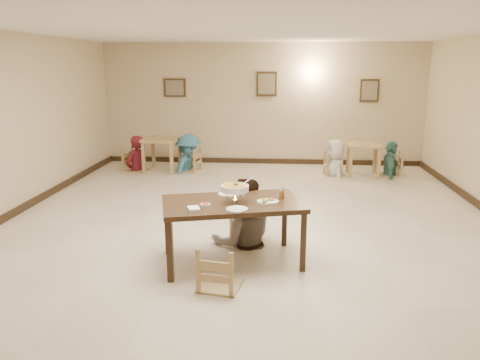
# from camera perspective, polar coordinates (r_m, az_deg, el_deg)

# --- Properties ---
(floor) EXTENTS (10.00, 10.00, 0.00)m
(floor) POSITION_cam_1_polar(r_m,az_deg,el_deg) (7.24, 1.16, -6.03)
(floor) COLOR beige
(floor) RESTS_ON ground
(ceiling) EXTENTS (10.00, 10.00, 0.00)m
(ceiling) POSITION_cam_1_polar(r_m,az_deg,el_deg) (6.83, 1.29, 18.38)
(ceiling) COLOR white
(ceiling) RESTS_ON wall_back
(wall_back) EXTENTS (10.00, 0.00, 10.00)m
(wall_back) POSITION_cam_1_polar(r_m,az_deg,el_deg) (11.84, 2.74, 9.20)
(wall_back) COLOR beige
(wall_back) RESTS_ON floor
(wall_front) EXTENTS (10.00, 0.00, 10.00)m
(wall_front) POSITION_cam_1_polar(r_m,az_deg,el_deg) (2.08, -7.58, -13.96)
(wall_front) COLOR beige
(wall_front) RESTS_ON floor
(baseboard_back) EXTENTS (8.00, 0.06, 0.12)m
(baseboard_back) POSITION_cam_1_polar(r_m,az_deg,el_deg) (12.01, 2.66, 2.33)
(baseboard_back) COLOR black
(baseboard_back) RESTS_ON floor
(baseboard_left) EXTENTS (0.06, 10.00, 0.12)m
(baseboard_left) POSITION_cam_1_polar(r_m,az_deg,el_deg) (8.44, -26.93, -4.24)
(baseboard_left) COLOR black
(baseboard_left) RESTS_ON floor
(picture_a) EXTENTS (0.55, 0.04, 0.45)m
(picture_a) POSITION_cam_1_polar(r_m,az_deg,el_deg) (12.05, -7.96, 11.08)
(picture_a) COLOR #362713
(picture_a) RESTS_ON wall_back
(picture_b) EXTENTS (0.50, 0.04, 0.60)m
(picture_b) POSITION_cam_1_polar(r_m,az_deg,el_deg) (11.76, 3.26, 11.61)
(picture_b) COLOR #362713
(picture_b) RESTS_ON wall_back
(picture_c) EXTENTS (0.45, 0.04, 0.55)m
(picture_c) POSITION_cam_1_polar(r_m,az_deg,el_deg) (11.97, 15.51, 10.45)
(picture_c) COLOR #362713
(picture_c) RESTS_ON wall_back
(wall_sconce) EXTENTS (0.16, 0.05, 0.22)m
(wall_sconce) POSITION_cam_1_polar(r_m,az_deg,el_deg) (11.78, 8.77, 12.93)
(wall_sconce) COLOR #FFD88C
(wall_sconce) RESTS_ON wall_back
(main_table) EXTENTS (1.91, 1.38, 0.81)m
(main_table) POSITION_cam_1_polar(r_m,az_deg,el_deg) (5.85, -0.94, -3.42)
(main_table) COLOR #362213
(main_table) RESTS_ON floor
(chair_far) EXTENTS (0.41, 0.41, 0.88)m
(chair_far) POSITION_cam_1_polar(r_m,az_deg,el_deg) (6.67, 0.52, -3.83)
(chair_far) COLOR tan
(chair_far) RESTS_ON floor
(chair_near) EXTENTS (0.46, 0.46, 0.97)m
(chair_near) POSITION_cam_1_polar(r_m,az_deg,el_deg) (5.28, -2.47, -8.16)
(chair_near) COLOR tan
(chair_near) RESTS_ON floor
(main_diner) EXTENTS (1.06, 0.91, 1.88)m
(main_diner) POSITION_cam_1_polar(r_m,az_deg,el_deg) (6.44, 0.38, 0.19)
(main_diner) COLOR gray
(main_diner) RESTS_ON floor
(curry_warmer) EXTENTS (0.38, 0.34, 0.31)m
(curry_warmer) POSITION_cam_1_polar(r_m,az_deg,el_deg) (5.74, -0.63, -1.03)
(curry_warmer) COLOR silver
(curry_warmer) RESTS_ON main_table
(rice_plate_far) EXTENTS (0.28, 0.28, 0.06)m
(rice_plate_far) POSITION_cam_1_polar(r_m,az_deg,el_deg) (6.12, -1.39, -1.72)
(rice_plate_far) COLOR white
(rice_plate_far) RESTS_ON main_table
(rice_plate_near) EXTENTS (0.26, 0.26, 0.06)m
(rice_plate_near) POSITION_cam_1_polar(r_m,az_deg,el_deg) (5.49, -0.38, -3.55)
(rice_plate_near) COLOR white
(rice_plate_near) RESTS_ON main_table
(fried_plate) EXTENTS (0.28, 0.28, 0.06)m
(fried_plate) POSITION_cam_1_polar(r_m,az_deg,el_deg) (5.79, 3.40, -2.59)
(fried_plate) COLOR white
(fried_plate) RESTS_ON main_table
(chili_dish) EXTENTS (0.12, 0.12, 0.03)m
(chili_dish) POSITION_cam_1_polar(r_m,az_deg,el_deg) (5.70, -4.25, -2.96)
(chili_dish) COLOR white
(chili_dish) RESTS_ON main_table
(napkin_cutlery) EXTENTS (0.21, 0.28, 0.03)m
(napkin_cutlery) POSITION_cam_1_polar(r_m,az_deg,el_deg) (5.52, -5.64, -3.50)
(napkin_cutlery) COLOR white
(napkin_cutlery) RESTS_ON main_table
(drink_glass) EXTENTS (0.07, 0.07, 0.14)m
(drink_glass) POSITION_cam_1_polar(r_m,az_deg,el_deg) (5.97, 5.08, -1.65)
(drink_glass) COLOR white
(drink_glass) RESTS_ON main_table
(bg_table_left) EXTENTS (0.85, 0.85, 0.79)m
(bg_table_left) POSITION_cam_1_polar(r_m,az_deg,el_deg) (11.16, -9.52, 4.36)
(bg_table_left) COLOR tan
(bg_table_left) RESTS_ON floor
(bg_table_right) EXTENTS (0.77, 0.77, 0.73)m
(bg_table_right) POSITION_cam_1_polar(r_m,az_deg,el_deg) (10.95, 14.85, 3.58)
(bg_table_right) COLOR tan
(bg_table_right) RESTS_ON floor
(bg_chair_ll) EXTENTS (0.49, 0.49, 1.05)m
(bg_chair_ll) POSITION_cam_1_polar(r_m,az_deg,el_deg) (11.29, -12.63, 3.64)
(bg_chair_ll) COLOR tan
(bg_chair_ll) RESTS_ON floor
(bg_chair_lr) EXTENTS (0.48, 0.48, 1.03)m
(bg_chair_lr) POSITION_cam_1_polar(r_m,az_deg,el_deg) (11.12, -6.29, 3.70)
(bg_chair_lr) COLOR tan
(bg_chair_lr) RESTS_ON floor
(bg_chair_rl) EXTENTS (0.45, 0.45, 0.96)m
(bg_chair_rl) POSITION_cam_1_polar(r_m,az_deg,el_deg) (10.91, 11.56, 3.10)
(bg_chair_rl) COLOR tan
(bg_chair_rl) RESTS_ON floor
(bg_chair_rr) EXTENTS (0.48, 0.48, 1.02)m
(bg_chair_rr) POSITION_cam_1_polar(r_m,az_deg,el_deg) (11.14, 17.94, 3.08)
(bg_chair_rr) COLOR tan
(bg_chair_rr) RESTS_ON floor
(bg_diner_a) EXTENTS (0.63, 0.74, 1.70)m
(bg_diner_a) POSITION_cam_1_polar(r_m,az_deg,el_deg) (11.24, -12.72, 5.30)
(bg_diner_a) COLOR #58131E
(bg_diner_a) RESTS_ON floor
(bg_diner_b) EXTENTS (0.89, 1.26, 1.77)m
(bg_diner_b) POSITION_cam_1_polar(r_m,az_deg,el_deg) (11.06, -6.34, 5.59)
(bg_diner_b) COLOR teal
(bg_diner_b) RESTS_ON floor
(bg_diner_c) EXTENTS (0.67, 0.88, 1.61)m
(bg_diner_c) POSITION_cam_1_polar(r_m,az_deg,el_deg) (10.85, 11.65, 4.82)
(bg_diner_c) COLOR silver
(bg_diner_c) RESTS_ON floor
(bg_diner_d) EXTENTS (0.52, 0.98, 1.58)m
(bg_diner_d) POSITION_cam_1_polar(r_m,az_deg,el_deg) (11.09, 18.05, 4.53)
(bg_diner_d) COLOR #46807B
(bg_diner_d) RESTS_ON floor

